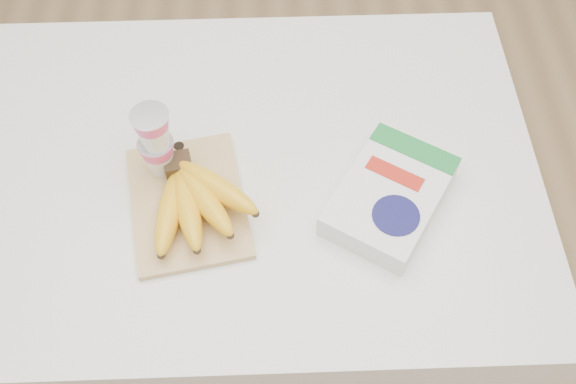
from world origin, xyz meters
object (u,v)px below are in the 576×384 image
object	(u,v)px
bananas	(194,199)
cutting_board	(188,202)
yogurt_stack	(155,141)
cereal_box	(390,196)
table	(236,271)

from	to	relation	value
bananas	cutting_board	bearing A→B (deg)	132.47
yogurt_stack	cereal_box	world-z (taller)	yogurt_stack
bananas	table	bearing A→B (deg)	69.29
bananas	cereal_box	world-z (taller)	bananas
table	cereal_box	world-z (taller)	cereal_box
table	cereal_box	size ratio (longest dim) A/B	4.11
table	cutting_board	distance (m)	0.47
bananas	cereal_box	xyz separation A→B (m)	(0.35, 0.01, -0.02)
bananas	yogurt_stack	size ratio (longest dim) A/B	1.39
table	bananas	xyz separation A→B (m)	(-0.04, -0.10, 0.50)
cutting_board	yogurt_stack	world-z (taller)	yogurt_stack
cutting_board	cereal_box	xyz separation A→B (m)	(0.36, -0.01, 0.02)
yogurt_stack	bananas	bearing A→B (deg)	-53.90
table	cutting_board	size ratio (longest dim) A/B	4.42
table	bananas	world-z (taller)	bananas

